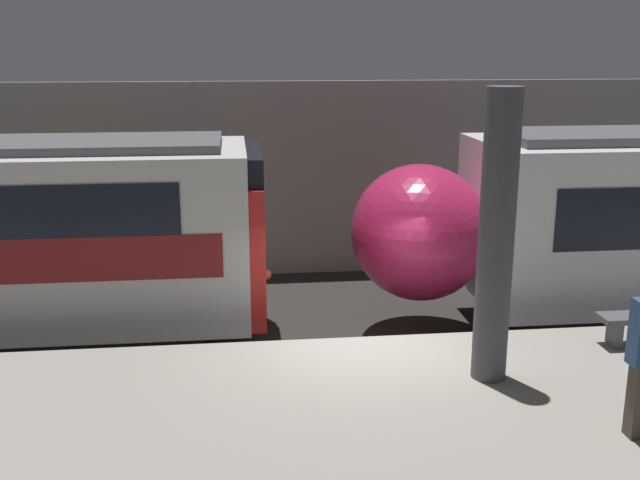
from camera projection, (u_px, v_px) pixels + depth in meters
ground_plane at (359, 399)px, 11.25m from camera, size 120.00×120.00×0.00m
platform at (398, 466)px, 8.54m from camera, size 40.00×5.38×1.00m
station_rear_barrier at (312, 179)px, 17.03m from camera, size 50.00×0.15×4.40m
support_pillar_near at (496, 238)px, 9.23m from camera, size 0.44×0.44×3.69m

